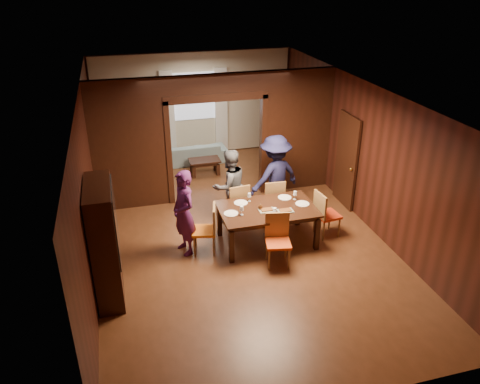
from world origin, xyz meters
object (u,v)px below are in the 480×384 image
object	(u,v)px
person_grey	(230,186)
chair_far_r	(272,199)
person_purple	(184,213)
chair_near	(278,241)
dining_table	(267,225)
sofa	(193,153)
person_navy	(275,176)
chair_left	(204,229)
coffee_table	(205,167)
hutch	(105,242)
chair_right	(328,214)
chair_far_l	(236,204)

from	to	relation	value
person_grey	chair_far_r	distance (m)	0.96
person_purple	chair_far_r	distance (m)	2.16
chair_near	dining_table	bearing A→B (deg)	97.57
sofa	person_navy	bearing A→B (deg)	107.44
chair_left	person_navy	bearing A→B (deg)	134.46
coffee_table	chair_left	bearing A→B (deg)	-101.28
person_purple	coffee_table	xyz separation A→B (m)	(1.07, 3.53, -0.63)
coffee_table	hutch	world-z (taller)	hutch
coffee_table	chair_near	world-z (taller)	chair_near
sofa	chair_left	distance (m)	4.54
person_grey	chair_near	xyz separation A→B (m)	(0.45, -1.84, -0.32)
person_navy	chair_right	size ratio (longest dim) A/B	1.88
person_grey	chair_far_r	world-z (taller)	person_grey
sofa	chair_far_l	xyz separation A→B (m)	(0.29, -3.65, 0.21)
coffee_table	chair_far_r	distance (m)	2.93
chair_right	hutch	xyz separation A→B (m)	(-4.28, -0.80, 0.52)
chair_right	chair_far_r	xyz separation A→B (m)	(-0.87, 0.89, 0.00)
dining_table	chair_far_r	world-z (taller)	chair_far_r
chair_far_l	chair_near	distance (m)	1.66
chair_near	person_purple	bearing A→B (deg)	161.84
person_grey	dining_table	bearing A→B (deg)	96.21
person_grey	sofa	world-z (taller)	person_grey
chair_left	chair_near	bearing A→B (deg)	70.81
person_purple	sofa	distance (m)	4.54
chair_right	chair_near	xyz separation A→B (m)	(-1.31, -0.73, 0.00)
chair_left	chair_far_l	distance (m)	1.20
dining_table	chair_far_r	size ratio (longest dim) A/B	1.91
chair_far_l	chair_far_r	bearing A→B (deg)	173.75
person_purple	person_grey	size ratio (longest dim) A/B	1.04
chair_left	chair_near	xyz separation A→B (m)	(1.21, -0.77, 0.00)
person_grey	person_navy	size ratio (longest dim) A/B	0.88
person_navy	person_purple	bearing A→B (deg)	6.88
person_purple	chair_far_l	distance (m)	1.46
coffee_table	hutch	bearing A→B (deg)	-119.08
dining_table	coffee_table	world-z (taller)	dining_table
sofa	chair_far_l	bearing A→B (deg)	92.68
coffee_table	chair_right	size ratio (longest dim) A/B	0.82
chair_far_r	chair_near	world-z (taller)	same
person_navy	chair_left	world-z (taller)	person_navy
person_grey	person_navy	xyz separation A→B (m)	(1.00, -0.00, 0.11)
person_purple	chair_far_r	world-z (taller)	person_purple
chair_left	coffee_table	bearing A→B (deg)	-177.90
chair_right	hutch	world-z (taller)	hutch
person_navy	coffee_table	xyz separation A→B (m)	(-1.04, 2.56, -0.71)
person_grey	chair_far_l	xyz separation A→B (m)	(0.09, -0.22, -0.32)
person_grey	hutch	xyz separation A→B (m)	(-2.53, -1.91, 0.20)
person_navy	chair_far_r	distance (m)	0.49
person_purple	chair_far_r	bearing A→B (deg)	92.55
person_grey	chair_left	size ratio (longest dim) A/B	1.66
person_purple	sofa	xyz separation A→B (m)	(0.92, 4.41, -0.56)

